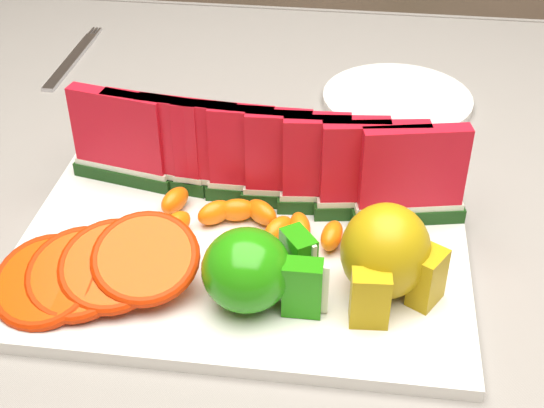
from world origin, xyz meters
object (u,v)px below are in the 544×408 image
(apple_cluster, at_px, (256,270))
(pear_cluster, at_px, (387,256))
(side_plate, at_px, (397,99))
(platter, at_px, (243,245))
(fork, at_px, (74,58))

(apple_cluster, xyz_separation_m, pear_cluster, (0.10, 0.03, 0.01))
(side_plate, bearing_deg, platter, -114.73)
(pear_cluster, height_order, side_plate, pear_cluster)
(fork, bearing_deg, platter, -51.59)
(platter, height_order, pear_cluster, pear_cluster)
(platter, bearing_deg, pear_cluster, -22.48)
(platter, bearing_deg, apple_cluster, -73.10)
(apple_cluster, bearing_deg, pear_cluster, 13.86)
(side_plate, xyz_separation_m, fork, (-0.43, 0.07, -0.00))
(platter, relative_size, fork, 2.05)
(apple_cluster, xyz_separation_m, fork, (-0.31, 0.44, -0.04))
(pear_cluster, xyz_separation_m, side_plate, (0.01, 0.35, -0.05))
(apple_cluster, height_order, fork, apple_cluster)
(platter, bearing_deg, fork, 128.41)
(fork, bearing_deg, side_plate, -8.65)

